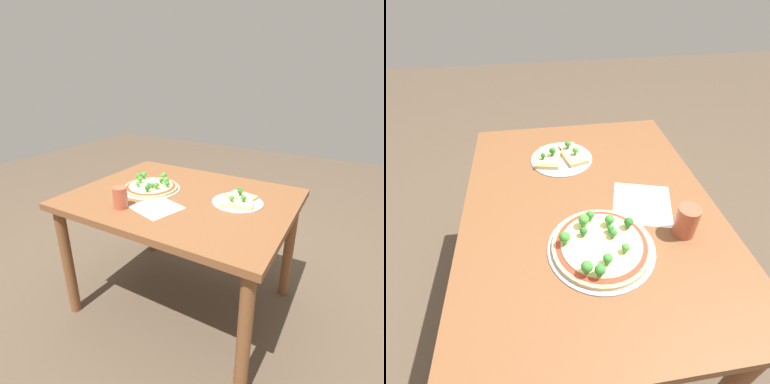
{
  "view_description": "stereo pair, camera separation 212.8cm",
  "coord_description": "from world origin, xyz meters",
  "views": [
    {
      "loc": [
        -0.79,
        1.27,
        1.35
      ],
      "look_at": [
        -0.04,
        -0.03,
        0.74
      ],
      "focal_mm": 28.0,
      "sensor_mm": 36.0,
      "label": 1
    },
    {
      "loc": [
        0.78,
        -0.16,
        1.45
      ],
      "look_at": [
        -0.04,
        -0.03,
        0.74
      ],
      "focal_mm": 28.0,
      "sensor_mm": 36.0,
      "label": 2
    }
  ],
  "objects": [
    {
      "name": "paper_menu",
      "position": [
        0.03,
        0.19,
        0.72
      ],
      "size": [
        0.27,
        0.26,
        0.0
      ],
      "primitive_type": "cube",
      "rotation": [
        0.0,
        0.0,
        -0.29
      ],
      "color": "silver",
      "rests_on": "dining_table"
    },
    {
      "name": "pizza_tray_whole",
      "position": [
        0.21,
        -0.0,
        0.73
      ],
      "size": [
        0.33,
        0.33,
        0.07
      ],
      "color": "#A3A3A8",
      "rests_on": "dining_table"
    },
    {
      "name": "ground_plane",
      "position": [
        0.0,
        0.0,
        0.0
      ],
      "size": [
        8.0,
        8.0,
        0.0
      ],
      "primitive_type": "plane",
      "color": "brown"
    },
    {
      "name": "drinking_cup",
      "position": [
        0.18,
        0.28,
        0.77
      ],
      "size": [
        0.07,
        0.07,
        0.11
      ],
      "primitive_type": "cylinder",
      "color": "#AD5138",
      "rests_on": "dining_table"
    },
    {
      "name": "pizza_tray_slice",
      "position": [
        -0.3,
        -0.07,
        0.73
      ],
      "size": [
        0.26,
        0.26,
        0.06
      ],
      "color": "#A3A3A8",
      "rests_on": "dining_table"
    },
    {
      "name": "dining_table",
      "position": [
        0.0,
        0.0,
        0.63
      ],
      "size": [
        1.17,
        0.89,
        0.72
      ],
      "color": "brown",
      "rests_on": "ground_plane"
    }
  ]
}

